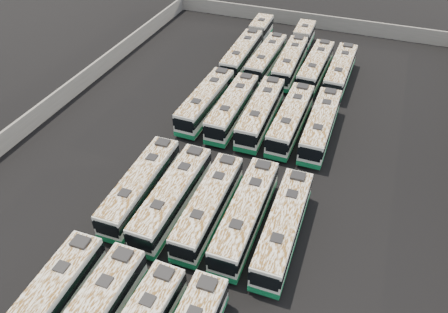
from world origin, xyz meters
The scene contains 18 objects.
ground centered at (0.00, 0.00, 0.00)m, with size 140.00×140.00×0.00m, color black.
perimeter_wall centered at (0.00, 0.00, 1.10)m, with size 45.20×73.20×2.20m.
bus_front_far_left centered at (-5.96, -20.20, 1.64)m, with size 2.64×11.41×3.20m.
bus_midfront_far_left centered at (-5.86, -7.41, 1.61)m, with size 2.63×11.26×3.16m.
bus_midfront_left centered at (-2.66, -7.66, 1.65)m, with size 2.45×11.43×3.22m.
bus_midfront_center centered at (0.57, -7.50, 1.58)m, with size 2.47×11.03×3.10m.
bus_midfront_right centered at (3.77, -7.40, 1.65)m, with size 2.58×11.49×3.23m.
bus_midfront_far_right centered at (6.96, -7.61, 1.62)m, with size 2.59×11.32×3.18m.
bus_midback_far_left centered at (-5.97, 7.54, 1.64)m, with size 2.65×11.43×3.21m.
bus_midback_left centered at (-2.70, 7.32, 1.63)m, with size 2.51×11.38×3.20m.
bus_midback_center centered at (0.48, 7.44, 1.66)m, with size 2.70×11.55×3.24m.
bus_midback_right centered at (3.82, 7.36, 1.63)m, with size 2.51×11.34×3.19m.
bus_midback_far_right centered at (6.99, 7.39, 1.63)m, with size 2.47×11.32×3.18m.
bus_back_far_left centered at (-6.04, 23.03, 1.62)m, with size 2.68×17.53×3.17m.
bus_back_left centered at (-2.63, 20.07, 1.60)m, with size 2.53×11.16×3.13m.
bus_back_center centered at (0.46, 23.17, 1.61)m, with size 2.82×17.45×3.15m.
bus_back_right centered at (3.85, 20.08, 1.61)m, with size 2.64×11.23×3.15m.
bus_back_far_right centered at (6.97, 20.10, 1.61)m, with size 2.54×11.22×3.15m.
Camera 1 is at (10.83, -30.95, 27.41)m, focal length 35.00 mm.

